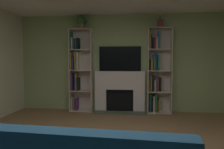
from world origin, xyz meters
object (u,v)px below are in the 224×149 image
(fireplace, at_px, (120,91))
(bookshelf_left, at_px, (79,71))
(tv, at_px, (120,59))
(potted_plant, at_px, (81,21))
(bookshelf_right, at_px, (157,73))
(vase_with_flowers, at_px, (160,22))

(fireplace, distance_m, bookshelf_left, 1.23)
(tv, distance_m, potted_plant, 1.43)
(fireplace, relative_size, potted_plant, 3.96)
(bookshelf_right, bearing_deg, potted_plant, -178.87)
(fireplace, xyz_separation_m, tv, (0.00, 0.07, 0.85))
(bookshelf_left, distance_m, bookshelf_right, 2.07)
(bookshelf_left, relative_size, vase_with_flowers, 5.89)
(bookshelf_left, distance_m, potted_plant, 1.31)
(fireplace, relative_size, vase_with_flowers, 3.79)
(bookshelf_right, bearing_deg, bookshelf_left, -179.85)
(tv, distance_m, bookshelf_left, 1.16)
(bookshelf_left, bearing_deg, potted_plant, -24.06)
(bookshelf_left, bearing_deg, fireplace, 0.73)
(tv, height_order, bookshelf_left, bookshelf_left)
(potted_plant, height_order, vase_with_flowers, vase_with_flowers)
(fireplace, height_order, bookshelf_left, bookshelf_left)
(bookshelf_right, height_order, potted_plant, potted_plant)
(tv, bearing_deg, vase_with_flowers, -6.68)
(bookshelf_right, distance_m, vase_with_flowers, 1.29)
(bookshelf_left, height_order, potted_plant, potted_plant)
(fireplace, height_order, vase_with_flowers, vase_with_flowers)
(tv, xyz_separation_m, potted_plant, (-1.03, -0.12, 0.99))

